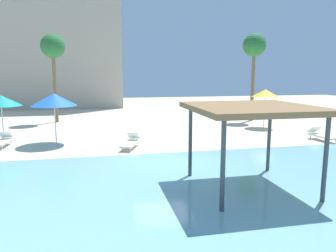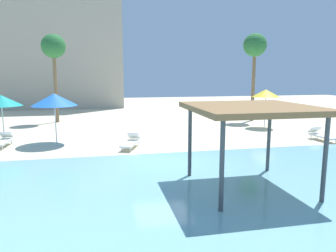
{
  "view_description": "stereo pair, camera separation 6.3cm",
  "coord_description": "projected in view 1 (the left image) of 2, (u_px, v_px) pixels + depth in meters",
  "views": [
    {
      "loc": [
        -2.61,
        -13.41,
        3.87
      ],
      "look_at": [
        0.69,
        2.0,
        1.3
      ],
      "focal_mm": 33.79,
      "sensor_mm": 36.0,
      "label": 1
    },
    {
      "loc": [
        -2.55,
        -13.42,
        3.87
      ],
      "look_at": [
        0.69,
        2.0,
        1.3
      ],
      "focal_mm": 33.79,
      "sensor_mm": 36.0,
      "label": 2
    }
  ],
  "objects": [
    {
      "name": "beach_umbrella_teal_3",
      "position": [
        1.0,
        101.0,
        18.39
      ],
      "size": [
        2.32,
        2.32,
        2.69
      ],
      "color": "silver",
      "rests_on": "ground"
    },
    {
      "name": "shade_pavilion",
      "position": [
        252.0,
        111.0,
        10.48
      ],
      "size": [
        3.97,
        3.97,
        2.86
      ],
      "color": "#42474C",
      "rests_on": "ground"
    },
    {
      "name": "lounge_chair_0",
      "position": [
        131.0,
        142.0,
        16.81
      ],
      "size": [
        1.26,
        1.98,
        0.74
      ],
      "rotation": [
        0.0,
        0.0,
        -1.95
      ],
      "color": "white",
      "rests_on": "ground"
    },
    {
      "name": "hotel_block_0",
      "position": [
        42.0,
        36.0,
        38.14
      ],
      "size": [
        18.55,
        9.8,
        16.97
      ],
      "primitive_type": "cube",
      "color": "#B2A893",
      "rests_on": "ground"
    },
    {
      "name": "ground_plane",
      "position": [
        162.0,
        162.0,
        14.1
      ],
      "size": [
        80.0,
        80.0,
        0.0
      ],
      "primitive_type": "plane",
      "color": "beige"
    },
    {
      "name": "lounge_chair_1",
      "position": [
        321.0,
        135.0,
        18.79
      ],
      "size": [
        0.74,
        1.93,
        0.74
      ],
      "rotation": [
        0.0,
        0.0,
        -1.5
      ],
      "color": "white",
      "rests_on": "ground"
    },
    {
      "name": "palm_tree_1",
      "position": [
        53.0,
        49.0,
        25.03
      ],
      "size": [
        1.9,
        1.9,
        7.05
      ],
      "color": "brown",
      "rests_on": "ground"
    },
    {
      "name": "palm_tree_0",
      "position": [
        254.0,
        48.0,
        25.96
      ],
      "size": [
        1.9,
        1.9,
        7.21
      ],
      "color": "brown",
      "rests_on": "ground"
    },
    {
      "name": "beach_umbrella_yellow_1",
      "position": [
        265.0,
        93.0,
        23.09
      ],
      "size": [
        1.98,
        1.98,
        2.8
      ],
      "color": "silver",
      "rests_on": "ground"
    },
    {
      "name": "beach_umbrella_blue_2",
      "position": [
        54.0,
        100.0,
        17.5
      ],
      "size": [
        2.5,
        2.5,
        2.84
      ],
      "color": "silver",
      "rests_on": "ground"
    },
    {
      "name": "lagoon_water",
      "position": [
        197.0,
        211.0,
        9.03
      ],
      "size": [
        44.0,
        13.5,
        0.04
      ],
      "primitive_type": "cube",
      "color": "#7AB7C1",
      "rests_on": "ground"
    },
    {
      "name": "lounge_chair_2",
      "position": [
        3.0,
        141.0,
        17.14
      ],
      "size": [
        0.68,
        1.92,
        0.74
      ],
      "rotation": [
        0.0,
        0.0,
        -1.62
      ],
      "color": "white",
      "rests_on": "ground"
    }
  ]
}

